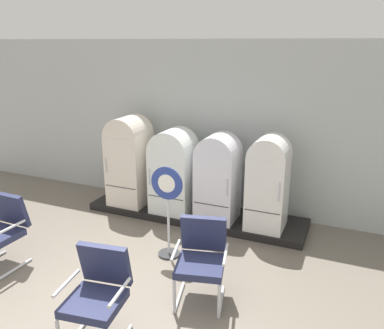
% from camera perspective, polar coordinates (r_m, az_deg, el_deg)
% --- Properties ---
extents(ground, '(12.00, 10.00, 0.05)m').
position_cam_1_polar(ground, '(4.90, -14.38, -21.54)').
color(ground, '#6E6559').
extents(back_wall, '(11.76, 0.12, 3.06)m').
position_cam_1_polar(back_wall, '(7.20, 2.45, 5.60)').
color(back_wall, '#B5BBBB').
rests_on(back_wall, ground).
extents(display_plinth, '(3.89, 0.95, 0.12)m').
position_cam_1_polar(display_plinth, '(7.10, 0.47, -7.16)').
color(display_plinth, black).
rests_on(display_plinth, ground).
extents(refrigerator_0, '(0.67, 0.70, 1.63)m').
position_cam_1_polar(refrigerator_0, '(7.25, -9.04, 0.94)').
color(refrigerator_0, silver).
rests_on(refrigerator_0, display_plinth).
extents(refrigerator_1, '(0.71, 0.68, 1.47)m').
position_cam_1_polar(refrigerator_1, '(6.84, -2.67, -0.64)').
color(refrigerator_1, white).
rests_on(refrigerator_1, display_plinth).
extents(refrigerator_2, '(0.65, 0.63, 1.47)m').
position_cam_1_polar(refrigerator_2, '(6.52, 3.76, -1.55)').
color(refrigerator_2, white).
rests_on(refrigerator_2, display_plinth).
extents(refrigerator_3, '(0.60, 0.64, 1.51)m').
position_cam_1_polar(refrigerator_3, '(6.30, 10.96, -2.24)').
color(refrigerator_3, white).
rests_on(refrigerator_3, display_plinth).
extents(armchair_left, '(0.64, 0.68, 1.01)m').
position_cam_1_polar(armchair_left, '(6.09, -25.85, -8.14)').
color(armchair_left, silver).
rests_on(armchair_left, ground).
extents(armchair_right, '(0.72, 0.77, 1.01)m').
position_cam_1_polar(armchair_right, '(4.84, 1.37, -12.99)').
color(armchair_right, silver).
rests_on(armchair_right, ground).
extents(armchair_center, '(0.69, 0.73, 1.01)m').
position_cam_1_polar(armchair_center, '(4.36, -13.46, -17.24)').
color(armchair_center, silver).
rests_on(armchair_center, ground).
extents(sign_stand, '(0.48, 0.32, 1.37)m').
position_cam_1_polar(sign_stand, '(5.65, -3.52, -7.00)').
color(sign_stand, '#2D2D30').
rests_on(sign_stand, ground).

